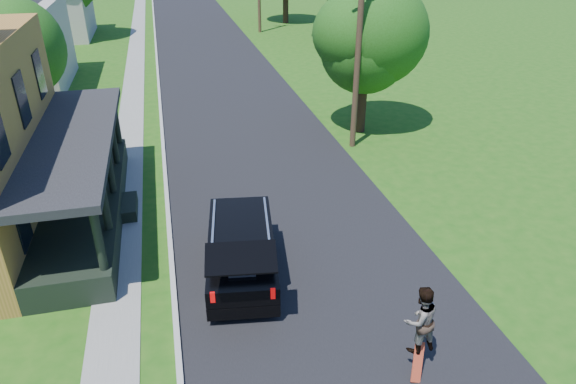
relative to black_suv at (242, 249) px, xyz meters
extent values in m
plane|color=#1D5511|center=(2.02, -1.50, -0.87)|extent=(140.00, 140.00, 0.00)
cube|color=black|center=(2.02, 18.50, -0.87)|extent=(8.00, 120.00, 0.02)
cube|color=#AFAFA9|center=(-2.03, 18.50, -0.87)|extent=(0.15, 120.00, 0.12)
cube|color=gray|center=(-3.58, 18.50, -0.87)|extent=(1.30, 120.00, 0.03)
cube|color=gray|center=(-7.48, 4.50, -0.87)|extent=(6.50, 1.20, 0.03)
cube|color=black|center=(-4.78, 4.50, -0.42)|extent=(2.40, 10.00, 0.90)
cube|color=black|center=(-4.78, 4.50, 2.13)|extent=(2.60, 10.30, 0.25)
cube|color=beige|center=(-11.48, 38.50, 1.63)|extent=(8.00, 8.00, 5.00)
cube|color=black|center=(0.00, 0.00, -0.21)|extent=(2.50, 4.70, 0.87)
cube|color=black|center=(0.02, 0.15, 0.48)|extent=(2.11, 2.99, 0.56)
cube|color=black|center=(0.02, 0.15, 0.79)|extent=(2.16, 3.09, 0.08)
cube|color=black|center=(-0.31, -2.16, 1.21)|extent=(1.85, 1.17, 0.39)
cube|color=#2E2E32|center=(-0.19, -1.33, 0.09)|extent=(0.79, 0.71, 0.46)
cube|color=silver|center=(-0.72, 0.26, 0.88)|extent=(0.41, 2.45, 0.06)
cube|color=silver|center=(0.77, 0.05, 0.88)|extent=(0.41, 2.45, 0.06)
cube|color=#990505|center=(-1.06, -2.09, 0.09)|extent=(0.13, 0.08, 0.31)
cube|color=#990505|center=(0.43, -2.30, 0.09)|extent=(0.13, 0.08, 0.31)
cylinder|color=black|center=(-0.60, 1.58, -0.53)|extent=(0.34, 0.72, 0.69)
cylinder|color=black|center=(1.02, 1.35, -0.53)|extent=(0.34, 0.72, 0.69)
cylinder|color=black|center=(-1.02, -1.34, -0.53)|extent=(0.34, 0.72, 0.69)
cylinder|color=black|center=(0.60, -1.58, -0.53)|extent=(0.34, 0.72, 0.69)
imported|color=black|center=(3.32, -4.50, 0.54)|extent=(0.92, 0.77, 1.71)
cube|color=#B42D0F|center=(3.25, -4.77, -0.46)|extent=(0.48, 0.49, 0.83)
cylinder|color=black|center=(-8.03, 14.49, 0.47)|extent=(0.52, 0.52, 2.68)
sphere|color=#28701D|center=(-8.03, 14.49, 3.20)|extent=(4.37, 4.37, 4.16)
sphere|color=#28701D|center=(-7.66, 14.24, 4.12)|extent=(3.78, 3.78, 3.61)
sphere|color=#28701D|center=(-8.49, 14.82, 3.66)|extent=(3.88, 3.88, 3.70)
cylinder|color=black|center=(-8.31, 36.91, 0.79)|extent=(0.61, 0.61, 3.32)
cylinder|color=black|center=(7.52, 10.19, 0.40)|extent=(0.66, 0.66, 2.54)
sphere|color=#28701D|center=(7.52, 10.19, 3.35)|extent=(6.18, 6.18, 5.05)
sphere|color=#28701D|center=(7.82, 9.82, 4.47)|extent=(5.35, 5.35, 4.38)
sphere|color=#28701D|center=(7.15, 10.69, 3.91)|extent=(5.49, 5.49, 4.49)
cylinder|color=black|center=(12.69, 31.30, 0.95)|extent=(0.71, 0.71, 3.64)
cylinder|color=black|center=(11.04, 40.58, 0.63)|extent=(0.63, 0.63, 3.00)
cylinder|color=#3F291D|center=(6.52, 8.44, 3.32)|extent=(0.27, 0.27, 8.39)
camera|label=1|loc=(-1.61, -12.29, 8.40)|focal=32.00mm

